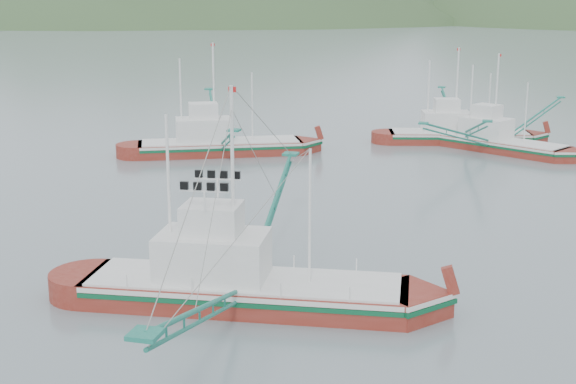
% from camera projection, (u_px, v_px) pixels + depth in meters
% --- Properties ---
extents(ground, '(1200.00, 1200.00, 0.00)m').
position_uv_depth(ground, '(256.00, 288.00, 37.45)').
color(ground, slate).
rests_on(ground, ground).
extents(main_boat, '(14.55, 25.77, 10.46)m').
position_uv_depth(main_boat, '(240.00, 272.00, 35.11)').
color(main_boat, maroon).
rests_on(main_boat, ground).
extents(bg_boat_left, '(14.18, 23.90, 10.17)m').
position_uv_depth(bg_boat_left, '(219.00, 131.00, 68.14)').
color(bg_boat_left, maroon).
rests_on(bg_boat_left, ground).
extents(bg_boat_right, '(14.81, 20.69, 9.08)m').
position_uv_depth(bg_boat_right, '(498.00, 129.00, 69.68)').
color(bg_boat_right, maroon).
rests_on(bg_boat_right, ground).
extents(bg_boat_far, '(13.21, 22.82, 9.36)m').
position_uv_depth(bg_boat_far, '(458.00, 125.00, 73.50)').
color(bg_boat_far, maroon).
rests_on(bg_boat_far, ground).
extents(headland_left, '(448.00, 308.00, 210.00)m').
position_uv_depth(headland_left, '(126.00, 20.00, 419.60)').
color(headland_left, '#334F29').
rests_on(headland_left, ground).
extents(ridge_distant, '(960.00, 400.00, 240.00)m').
position_uv_depth(ridge_distant, '(531.00, 13.00, 556.08)').
color(ridge_distant, slate).
rests_on(ridge_distant, ground).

